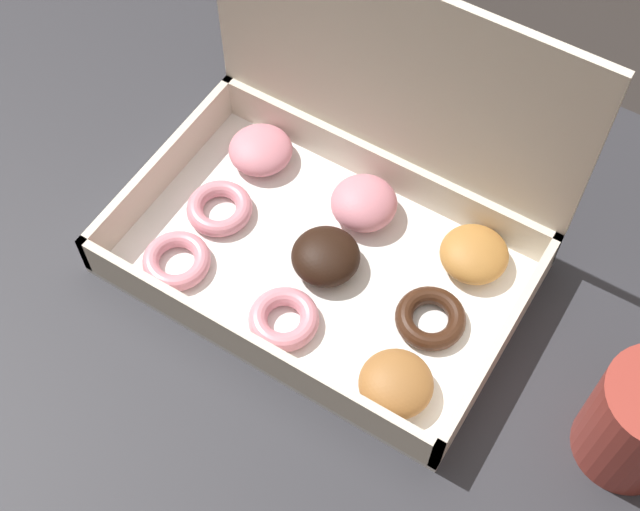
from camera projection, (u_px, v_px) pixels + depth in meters
The scene contains 3 objects.
ground_plane at pixel (318, 506), 1.42m from camera, with size 8.00×8.00×0.00m, color #2D2826.
dining_table at pixel (317, 334), 0.91m from camera, with size 1.17×0.70×0.71m.
donut_box at pixel (344, 216), 0.80m from camera, with size 0.37×0.24×0.25m.
Camera 1 is at (0.22, -0.35, 1.42)m, focal length 50.00 mm.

